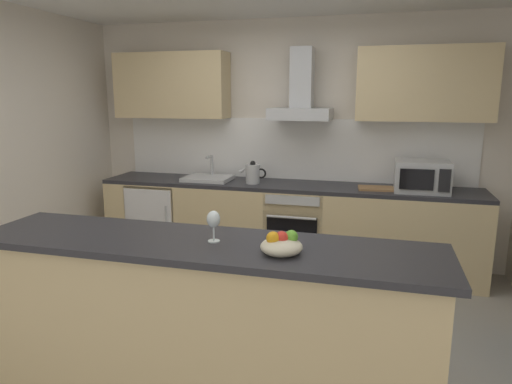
# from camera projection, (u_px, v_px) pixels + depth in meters

# --- Properties ---
(ground) EXTENTS (5.49, 4.89, 0.02)m
(ground) POSITION_uv_depth(u_px,v_px,m) (240.00, 342.00, 3.45)
(ground) COLOR gray
(wall_back) EXTENTS (5.49, 0.12, 2.60)m
(wall_back) POSITION_uv_depth(u_px,v_px,m) (292.00, 142.00, 5.07)
(wall_back) COLOR silver
(wall_back) RESTS_ON ground
(backsplash_tile) EXTENTS (3.82, 0.02, 0.66)m
(backsplash_tile) POSITION_uv_depth(u_px,v_px,m) (291.00, 149.00, 5.02)
(backsplash_tile) COLOR white
(counter_back) EXTENTS (3.95, 0.60, 0.90)m
(counter_back) POSITION_uv_depth(u_px,v_px,m) (284.00, 225.00, 4.89)
(counter_back) COLOR #D1B784
(counter_back) RESTS_ON ground
(counter_island) EXTENTS (2.69, 0.64, 1.00)m
(counter_island) POSITION_uv_depth(u_px,v_px,m) (204.00, 323.00, 2.68)
(counter_island) COLOR #D1B784
(counter_island) RESTS_ON ground
(upper_cabinets) EXTENTS (3.90, 0.32, 0.70)m
(upper_cabinets) POSITION_uv_depth(u_px,v_px,m) (289.00, 85.00, 4.73)
(upper_cabinets) COLOR #D1B784
(oven) EXTENTS (0.60, 0.62, 0.80)m
(oven) POSITION_uv_depth(u_px,v_px,m) (297.00, 226.00, 4.83)
(oven) COLOR slate
(oven) RESTS_ON ground
(refrigerator) EXTENTS (0.58, 0.60, 0.85)m
(refrigerator) POSITION_uv_depth(u_px,v_px,m) (160.00, 219.00, 5.24)
(refrigerator) COLOR white
(refrigerator) RESTS_ON ground
(microwave) EXTENTS (0.50, 0.38, 0.30)m
(microwave) POSITION_uv_depth(u_px,v_px,m) (422.00, 176.00, 4.37)
(microwave) COLOR #B7BABC
(microwave) RESTS_ON counter_back
(sink) EXTENTS (0.50, 0.40, 0.26)m
(sink) POSITION_uv_depth(u_px,v_px,m) (208.00, 178.00, 4.99)
(sink) COLOR silver
(sink) RESTS_ON counter_back
(kettle) EXTENTS (0.29, 0.15, 0.24)m
(kettle) POSITION_uv_depth(u_px,v_px,m) (253.00, 173.00, 4.80)
(kettle) COLOR #B7BABC
(kettle) RESTS_ON counter_back
(range_hood) EXTENTS (0.62, 0.45, 0.72)m
(range_hood) POSITION_uv_depth(u_px,v_px,m) (301.00, 97.00, 4.68)
(range_hood) COLOR #B7BABC
(wine_glass) EXTENTS (0.08, 0.08, 0.18)m
(wine_glass) POSITION_uv_depth(u_px,v_px,m) (213.00, 220.00, 2.55)
(wine_glass) COLOR silver
(wine_glass) RESTS_ON counter_island
(fruit_bowl) EXTENTS (0.22, 0.22, 0.13)m
(fruit_bowl) POSITION_uv_depth(u_px,v_px,m) (282.00, 245.00, 2.38)
(fruit_bowl) COLOR beige
(fruit_bowl) RESTS_ON counter_island
(chopping_board) EXTENTS (0.36, 0.25, 0.02)m
(chopping_board) POSITION_uv_depth(u_px,v_px,m) (376.00, 188.00, 4.51)
(chopping_board) COLOR #9E7247
(chopping_board) RESTS_ON counter_back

